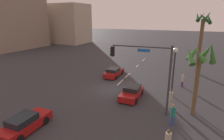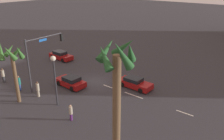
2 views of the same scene
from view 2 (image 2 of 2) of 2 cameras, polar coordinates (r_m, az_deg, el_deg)
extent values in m
plane|color=#333338|center=(31.38, -4.42, -2.81)|extent=(220.00, 220.00, 0.00)
cube|color=silver|center=(25.49, 17.22, -9.94)|extent=(1.82, 0.14, 0.01)
cube|color=silver|center=(27.86, 5.29, -6.14)|extent=(2.55, 0.14, 0.01)
cube|color=silver|center=(29.61, -0.17, -4.28)|extent=(2.59, 0.14, 0.01)
cube|color=maroon|center=(30.30, -10.03, -2.98)|extent=(4.10, 1.95, 0.68)
cube|color=black|center=(29.89, -9.80, -2.08)|extent=(1.98, 1.68, 0.51)
cylinder|color=black|center=(30.79, -12.77, -3.15)|extent=(0.65, 0.24, 0.64)
cylinder|color=black|center=(31.77, -10.30, -2.16)|extent=(0.65, 0.24, 0.64)
cylinder|color=black|center=(28.99, -9.70, -4.52)|extent=(0.65, 0.24, 0.64)
cylinder|color=black|center=(30.03, -7.18, -3.42)|extent=(0.65, 0.24, 0.64)
cube|color=maroon|center=(40.58, -12.26, 3.26)|extent=(4.40, 1.75, 0.70)
cube|color=black|center=(40.59, -12.56, 4.15)|extent=(2.12, 1.52, 0.51)
cylinder|color=black|center=(40.12, -10.12, 2.92)|extent=(0.64, 0.23, 0.64)
cylinder|color=black|center=(39.15, -11.87, 2.32)|extent=(0.64, 0.23, 0.64)
cylinder|color=black|center=(42.13, -12.57, 3.64)|extent=(0.64, 0.23, 0.64)
cylinder|color=black|center=(41.20, -14.30, 3.08)|extent=(0.64, 0.23, 0.64)
cube|color=maroon|center=(29.56, 5.62, -3.37)|extent=(4.41, 1.85, 0.69)
cube|color=black|center=(29.45, 5.23, -2.22)|extent=(2.13, 1.59, 0.46)
cylinder|color=black|center=(29.63, 8.68, -3.85)|extent=(0.64, 0.23, 0.64)
cylinder|color=black|center=(28.35, 6.93, -4.99)|extent=(0.64, 0.23, 0.64)
cylinder|color=black|center=(30.95, 4.40, -2.52)|extent=(0.64, 0.23, 0.64)
cylinder|color=black|center=(29.72, 2.53, -3.53)|extent=(0.64, 0.23, 0.64)
cylinder|color=#38383D|center=(28.89, -19.60, 0.74)|extent=(0.20, 0.20, 6.52)
cylinder|color=#38383D|center=(29.52, -16.09, 7.71)|extent=(0.31, 5.34, 0.12)
cube|color=black|center=(31.30, -12.14, 7.74)|extent=(0.33, 0.33, 0.95)
sphere|color=red|center=(31.35, -11.94, 8.33)|extent=(0.20, 0.20, 0.20)
sphere|color=#392605|center=(31.42, -11.90, 7.80)|extent=(0.20, 0.20, 0.20)
sphere|color=black|center=(31.49, -11.86, 7.27)|extent=(0.20, 0.20, 0.20)
cube|color=#1959B2|center=(29.44, -16.43, 6.99)|extent=(0.08, 1.10, 0.28)
cylinder|color=#2D2D33|center=(25.38, -13.54, -3.27)|extent=(0.18, 0.18, 5.03)
sphere|color=#F2EACC|center=(24.37, -14.11, 2.71)|extent=(0.56, 0.56, 0.56)
cylinder|color=#2D478C|center=(30.94, -21.48, -3.91)|extent=(0.37, 0.37, 0.79)
cylinder|color=#1E7266|center=(30.62, -21.68, -2.52)|extent=(0.49, 0.49, 0.86)
sphere|color=#8C664C|center=(30.41, -21.82, -1.57)|extent=(0.23, 0.23, 0.23)
cylinder|color=#333338|center=(34.12, -24.78, -2.04)|extent=(0.30, 0.30, 0.81)
cylinder|color=#B2A58C|center=(33.82, -25.00, -0.73)|extent=(0.40, 0.40, 0.88)
sphere|color=brown|center=(33.63, -25.15, 0.15)|extent=(0.24, 0.24, 0.24)
cylinder|color=#B2A58C|center=(28.60, -17.43, -5.46)|extent=(0.36, 0.36, 0.80)
cylinder|color=#B2A58C|center=(28.24, -17.62, -3.95)|extent=(0.48, 0.48, 0.87)
sphere|color=brown|center=(28.01, -17.74, -2.92)|extent=(0.24, 0.24, 0.24)
cylinder|color=#59266B|center=(23.48, -9.88, -11.15)|extent=(0.36, 0.36, 0.70)
cylinder|color=#B2A58C|center=(23.10, -10.00, -9.61)|extent=(0.48, 0.48, 0.77)
sphere|color=tan|center=(22.85, -10.08, -8.57)|extent=(0.21, 0.21, 0.21)
cylinder|color=brown|center=(16.08, 1.10, -10.96)|extent=(0.55, 0.55, 8.54)
cone|color=#235628|center=(14.71, -1.42, 4.92)|extent=(0.56, 1.68, 1.51)
cone|color=#235628|center=(13.90, -1.72, 2.91)|extent=(1.67, 1.13, 1.54)
cone|color=#235628|center=(13.34, 2.61, 3.57)|extent=(1.26, 1.53, 1.88)
cone|color=#235628|center=(14.05, 4.51, 4.31)|extent=(1.15, 1.58, 1.61)
cone|color=#235628|center=(14.89, 2.81, 5.59)|extent=(1.73, 0.80, 1.53)
cylinder|color=brown|center=(27.20, -22.34, -1.89)|extent=(0.39, 0.39, 5.68)
cone|color=#38702D|center=(26.91, -23.73, 4.36)|extent=(0.81, 1.47, 1.42)
cone|color=#38702D|center=(26.24, -25.33, 4.11)|extent=(1.41, 1.11, 1.94)
cone|color=#38702D|center=(25.44, -23.51, 3.71)|extent=(1.27, 1.42, 1.70)
cone|color=#38702D|center=(25.92, -21.54, 4.02)|extent=(1.30, 1.48, 1.70)
cone|color=#38702D|center=(26.96, -22.07, 4.20)|extent=(1.75, 1.17, 1.60)
camera|label=1|loc=(41.88, -34.23, 12.39)|focal=29.56mm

